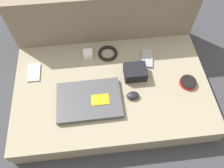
{
  "coord_description": "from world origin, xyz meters",
  "views": [
    {
      "loc": [
        -0.07,
        -0.59,
        1.13
      ],
      "look_at": [
        0.0,
        0.0,
        0.15
      ],
      "focal_mm": 35.0,
      "sensor_mm": 36.0,
      "label": 1
    }
  ],
  "objects_px": {
    "computer_mouse": "(133,96)",
    "charger_brick": "(88,54)",
    "laptop": "(89,100)",
    "camera_pouch": "(135,72)",
    "phone_black": "(34,73)",
    "speaker_puck": "(188,82)",
    "phone_silver": "(147,58)"
  },
  "relations": [
    {
      "from": "speaker_puck",
      "to": "camera_pouch",
      "type": "bearing_deg",
      "value": 162.79
    },
    {
      "from": "phone_black",
      "to": "camera_pouch",
      "type": "distance_m",
      "value": 0.56
    },
    {
      "from": "laptop",
      "to": "speaker_puck",
      "type": "relative_size",
      "value": 3.68
    },
    {
      "from": "speaker_puck",
      "to": "camera_pouch",
      "type": "relative_size",
      "value": 0.74
    },
    {
      "from": "speaker_puck",
      "to": "phone_black",
      "type": "distance_m",
      "value": 0.84
    },
    {
      "from": "phone_silver",
      "to": "laptop",
      "type": "bearing_deg",
      "value": -133.8
    },
    {
      "from": "phone_silver",
      "to": "computer_mouse",
      "type": "bearing_deg",
      "value": -105.5
    },
    {
      "from": "speaker_puck",
      "to": "camera_pouch",
      "type": "xyz_separation_m",
      "value": [
        -0.27,
        0.08,
        0.02
      ]
    },
    {
      "from": "speaker_puck",
      "to": "charger_brick",
      "type": "distance_m",
      "value": 0.57
    },
    {
      "from": "laptop",
      "to": "phone_black",
      "type": "distance_m",
      "value": 0.36
    },
    {
      "from": "laptop",
      "to": "camera_pouch",
      "type": "distance_m",
      "value": 0.29
    },
    {
      "from": "computer_mouse",
      "to": "speaker_puck",
      "type": "height_order",
      "value": "computer_mouse"
    },
    {
      "from": "computer_mouse",
      "to": "phone_black",
      "type": "distance_m",
      "value": 0.56
    },
    {
      "from": "phone_black",
      "to": "charger_brick",
      "type": "height_order",
      "value": "charger_brick"
    },
    {
      "from": "phone_black",
      "to": "charger_brick",
      "type": "relative_size",
      "value": 2.23
    },
    {
      "from": "speaker_puck",
      "to": "camera_pouch",
      "type": "height_order",
      "value": "camera_pouch"
    },
    {
      "from": "camera_pouch",
      "to": "phone_black",
      "type": "bearing_deg",
      "value": 172.19
    },
    {
      "from": "phone_black",
      "to": "charger_brick",
      "type": "bearing_deg",
      "value": 15.53
    },
    {
      "from": "phone_silver",
      "to": "speaker_puck",
      "type": "bearing_deg",
      "value": -33.62
    },
    {
      "from": "charger_brick",
      "to": "laptop",
      "type": "bearing_deg",
      "value": -92.02
    },
    {
      "from": "speaker_puck",
      "to": "phone_silver",
      "type": "height_order",
      "value": "speaker_puck"
    },
    {
      "from": "phone_silver",
      "to": "charger_brick",
      "type": "xyz_separation_m",
      "value": [
        -0.34,
        0.06,
        0.02
      ]
    },
    {
      "from": "phone_black",
      "to": "speaker_puck",
      "type": "bearing_deg",
      "value": -10.62
    },
    {
      "from": "computer_mouse",
      "to": "charger_brick",
      "type": "distance_m",
      "value": 0.36
    },
    {
      "from": "laptop",
      "to": "charger_brick",
      "type": "relative_size",
      "value": 6.26
    },
    {
      "from": "phone_silver",
      "to": "camera_pouch",
      "type": "height_order",
      "value": "camera_pouch"
    },
    {
      "from": "speaker_puck",
      "to": "camera_pouch",
      "type": "distance_m",
      "value": 0.29
    },
    {
      "from": "laptop",
      "to": "speaker_puck",
      "type": "height_order",
      "value": "laptop"
    },
    {
      "from": "computer_mouse",
      "to": "phone_silver",
      "type": "bearing_deg",
      "value": 57.99
    },
    {
      "from": "computer_mouse",
      "to": "charger_brick",
      "type": "relative_size",
      "value": 1.3
    },
    {
      "from": "laptop",
      "to": "computer_mouse",
      "type": "relative_size",
      "value": 4.82
    },
    {
      "from": "laptop",
      "to": "computer_mouse",
      "type": "bearing_deg",
      "value": -0.19
    }
  ]
}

